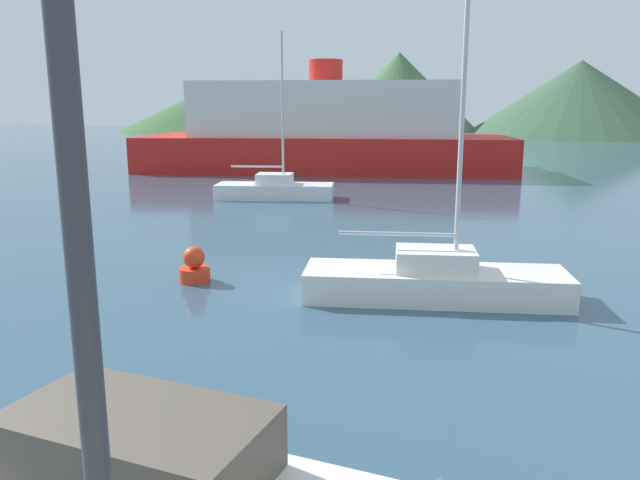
{
  "coord_description": "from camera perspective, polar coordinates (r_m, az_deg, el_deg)",
  "views": [
    {
      "loc": [
        6.63,
        -1.55,
        4.8
      ],
      "look_at": [
        0.88,
        14.0,
        1.2
      ],
      "focal_mm": 35.0,
      "sensor_mm": 36.0,
      "label": 1
    }
  ],
  "objects": [
    {
      "name": "sailboat_middle",
      "position": [
        15.93,
        10.46,
        -3.48
      ],
      "size": [
        6.78,
        3.4,
        10.76
      ],
      "rotation": [
        0.0,
        0.0,
        0.24
      ],
      "color": "white",
      "rests_on": "ground_plane"
    },
    {
      "name": "sailboat_inner",
      "position": [
        32.71,
        -4.15,
        4.69
      ],
      "size": [
        6.4,
        3.65,
        8.37
      ],
      "rotation": [
        0.0,
        0.0,
        0.28
      ],
      "color": "white",
      "rests_on": "ground_plane"
    },
    {
      "name": "buoy_marker",
      "position": [
        17.6,
        -11.42,
        -2.45
      ],
      "size": [
        0.86,
        0.86,
        0.99
      ],
      "color": "red",
      "rests_on": "ground_plane"
    },
    {
      "name": "streetlamp",
      "position": [
        2.73,
        -21.9,
        8.1
      ],
      "size": [
        0.43,
        0.43,
        5.17
      ],
      "color": "#38383D",
      "rests_on": "dock"
    },
    {
      "name": "hill_central",
      "position": [
        109.4,
        7.19,
        13.18
      ],
      "size": [
        27.97,
        27.97,
        13.46
      ],
      "color": "#476B42",
      "rests_on": "ground_plane"
    },
    {
      "name": "ferry_distant",
      "position": [
        47.44,
        0.52,
        9.89
      ],
      "size": [
        28.62,
        16.35,
        8.03
      ],
      "rotation": [
        0.0,
        0.0,
        0.25
      ],
      "color": "red",
      "rests_on": "ground_plane"
    },
    {
      "name": "hill_west",
      "position": [
        120.88,
        -10.98,
        11.42
      ],
      "size": [
        30.09,
        30.09,
        6.96
      ],
      "color": "#3D6038",
      "rests_on": "ground_plane"
    },
    {
      "name": "hill_east",
      "position": [
        107.61,
        22.6,
        11.87
      ],
      "size": [
        34.99,
        34.99,
        11.58
      ],
      "color": "#38563D",
      "rests_on": "ground_plane"
    }
  ]
}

